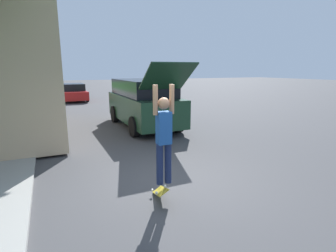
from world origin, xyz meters
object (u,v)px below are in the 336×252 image
Objects in this scene: suv_parked at (143,102)px; car_down_street at (73,92)px; skateboarder at (164,134)px; skateboard at (160,191)px.

car_down_street is (-1.82, 11.72, -0.43)m from suv_parked.
skateboarder is at bearing -106.14° from suv_parked.
suv_parked reaches higher than skateboarder.
skateboarder reaches higher than skateboard.
car_down_street is at bearing 89.58° from skateboard.
suv_parked is 6.72m from skateboarder.
skateboarder is (-0.05, -18.17, 0.65)m from car_down_street.
suv_parked is at bearing 73.19° from skateboard.
suv_parked is 11.87m from car_down_street.
car_down_street reaches higher than skateboard.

